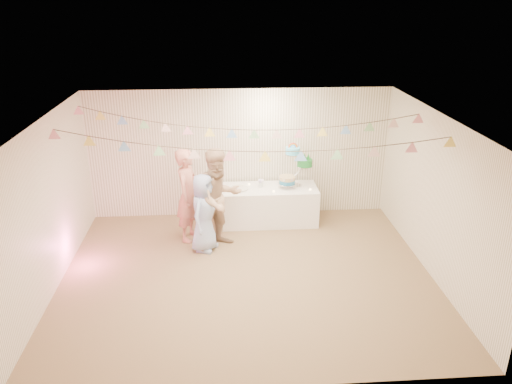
{
  "coord_description": "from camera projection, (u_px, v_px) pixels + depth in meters",
  "views": [
    {
      "loc": [
        -0.36,
        -7.05,
        4.33
      ],
      "look_at": [
        0.2,
        0.8,
        1.15
      ],
      "focal_mm": 35.0,
      "sensor_mm": 36.0,
      "label": 1
    }
  ],
  "objects": [
    {
      "name": "ceiling",
      "position": [
        246.0,
        120.0,
        7.19
      ],
      "size": [
        6.0,
        6.0,
        0.0
      ],
      "primitive_type": "plane",
      "color": "white",
      "rests_on": "ground"
    },
    {
      "name": "tealight_2",
      "position": [
        274.0,
        191.0,
        9.6
      ],
      "size": [
        0.04,
        0.04,
        0.03
      ],
      "primitive_type": "cylinder",
      "color": "#FFD88C",
      "rests_on": "table"
    },
    {
      "name": "cake_middle",
      "position": [
        304.0,
        167.0,
        9.84
      ],
      "size": [
        0.27,
        0.27,
        0.22
      ],
      "primitive_type": null,
      "color": "#1B7E2E",
      "rests_on": "cake_stand"
    },
    {
      "name": "front_wall",
      "position": [
        259.0,
        294.0,
        5.37
      ],
      "size": [
        6.0,
        6.0,
        0.0
      ],
      "primitive_type": "plane",
      "color": "white",
      "rests_on": "ground"
    },
    {
      "name": "cake_top_tier",
      "position": [
        293.0,
        156.0,
        9.61
      ],
      "size": [
        0.25,
        0.25,
        0.19
      ],
      "primitive_type": null,
      "color": "#4ECBF7",
      "rests_on": "cake_stand"
    },
    {
      "name": "bunting_front",
      "position": [
        247.0,
        143.0,
        7.11
      ],
      "size": [
        5.6,
        0.9,
        0.36
      ],
      "primitive_type": null,
      "color": "#72A5E5",
      "rests_on": "ceiling"
    },
    {
      "name": "person_adult_b",
      "position": [
        219.0,
        199.0,
        8.79
      ],
      "size": [
        1.13,
        1.07,
        1.85
      ],
      "primitive_type": "imported",
      "rotation": [
        0.0,
        0.0,
        0.55
      ],
      "color": "tan",
      "rests_on": "floor"
    },
    {
      "name": "person_child",
      "position": [
        204.0,
        213.0,
        8.75
      ],
      "size": [
        0.71,
        0.83,
        1.43
      ],
      "primitive_type": "imported",
      "rotation": [
        0.0,
        0.0,
        1.13
      ],
      "color": "#9EB1DF",
      "rests_on": "floor"
    },
    {
      "name": "table",
      "position": [
        267.0,
        205.0,
        9.94
      ],
      "size": [
        1.96,
        0.78,
        0.74
      ],
      "primitive_type": "cube",
      "color": "white",
      "rests_on": "floor"
    },
    {
      "name": "cake_bottom",
      "position": [
        288.0,
        183.0,
        9.78
      ],
      "size": [
        0.31,
        0.31,
        0.15
      ],
      "primitive_type": null,
      "color": "teal",
      "rests_on": "cake_stand"
    },
    {
      "name": "person_adult_a",
      "position": [
        188.0,
        195.0,
        9.08
      ],
      "size": [
        0.59,
        0.74,
        1.75
      ],
      "primitive_type": "imported",
      "rotation": [
        0.0,
        0.0,
        1.27
      ],
      "color": "tan",
      "rests_on": "floor"
    },
    {
      "name": "tealight_1",
      "position": [
        249.0,
        184.0,
        9.94
      ],
      "size": [
        0.04,
        0.04,
        0.03
      ],
      "primitive_type": "cylinder",
      "color": "#FFD88C",
      "rests_on": "table"
    },
    {
      "name": "platter",
      "position": [
        239.0,
        188.0,
        9.71
      ],
      "size": [
        0.36,
        0.36,
        0.02
      ],
      "primitive_type": "cylinder",
      "color": "white",
      "rests_on": "table"
    },
    {
      "name": "floor",
      "position": [
        247.0,
        276.0,
        8.17
      ],
      "size": [
        6.0,
        6.0,
        0.0
      ],
      "primitive_type": "plane",
      "color": "#7D6244",
      "rests_on": "ground"
    },
    {
      "name": "cake_stand",
      "position": [
        295.0,
        165.0,
        9.72
      ],
      "size": [
        0.75,
        0.44,
        0.84
      ],
      "primitive_type": null,
      "color": "silver",
      "rests_on": "table"
    },
    {
      "name": "tealight_3",
      "position": [
        284.0,
        183.0,
        10.02
      ],
      "size": [
        0.04,
        0.04,
        0.03
      ],
      "primitive_type": "cylinder",
      "color": "#FFD88C",
      "rests_on": "table"
    },
    {
      "name": "tealight_0",
      "position": [
        227.0,
        191.0,
        9.6
      ],
      "size": [
        0.04,
        0.04,
        0.03
      ],
      "primitive_type": "cylinder",
      "color": "#FFD88C",
      "rests_on": "table"
    },
    {
      "name": "tealight_4",
      "position": [
        310.0,
        189.0,
        9.68
      ],
      "size": [
        0.04,
        0.04,
        0.03
      ],
      "primitive_type": "cylinder",
      "color": "#FFD88C",
      "rests_on": "table"
    },
    {
      "name": "posy",
      "position": [
        261.0,
        182.0,
        9.8
      ],
      "size": [
        0.15,
        0.15,
        0.17
      ],
      "primitive_type": null,
      "color": "white",
      "rests_on": "table"
    },
    {
      "name": "bunting_back",
      "position": [
        243.0,
        119.0,
        8.3
      ],
      "size": [
        5.6,
        1.1,
        0.4
      ],
      "primitive_type": null,
      "color": "pink",
      "rests_on": "ceiling"
    },
    {
      "name": "left_wall",
      "position": [
        47.0,
        208.0,
        7.48
      ],
      "size": [
        5.0,
        5.0,
        0.0
      ],
      "primitive_type": "plane",
      "color": "white",
      "rests_on": "ground"
    },
    {
      "name": "back_wall",
      "position": [
        240.0,
        154.0,
        9.99
      ],
      "size": [
        6.0,
        6.0,
        0.0
      ],
      "primitive_type": "plane",
      "color": "white",
      "rests_on": "ground"
    },
    {
      "name": "right_wall",
      "position": [
        436.0,
        197.0,
        7.88
      ],
      "size": [
        5.0,
        5.0,
        0.0
      ],
      "primitive_type": "plane",
      "color": "white",
      "rests_on": "ground"
    }
  ]
}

